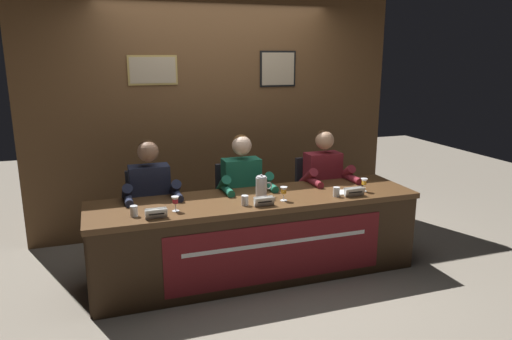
{
  "coord_description": "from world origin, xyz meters",
  "views": [
    {
      "loc": [
        -1.31,
        -3.81,
        1.97
      ],
      "look_at": [
        0.0,
        0.0,
        0.98
      ],
      "focal_mm": 33.18,
      "sensor_mm": 36.0,
      "label": 1
    }
  ],
  "objects_px": {
    "water_cup_center": "(245,201)",
    "water_pitcher_central": "(261,187)",
    "chair_center": "(238,210)",
    "juice_glass_center": "(284,191)",
    "nameplate_left": "(156,213)",
    "juice_glass_right": "(364,182)",
    "chair_right": "(317,201)",
    "juice_glass_left": "(175,201)",
    "chair_left": "(150,219)",
    "panelist_center": "(244,189)",
    "nameplate_center": "(264,201)",
    "nameplate_right": "(354,192)",
    "conference_table": "(260,226)",
    "panelist_right": "(326,181)",
    "panelist_left": "(151,197)",
    "water_cup_right": "(336,192)",
    "water_cup_left": "(134,212)",
    "document_stack_right": "(347,192)"
  },
  "relations": [
    {
      "from": "chair_right",
      "to": "document_stack_right",
      "type": "distance_m",
      "value": 0.77
    },
    {
      "from": "conference_table",
      "to": "nameplate_right",
      "type": "xyz_separation_m",
      "value": [
        0.85,
        -0.15,
        0.28
      ]
    },
    {
      "from": "nameplate_center",
      "to": "chair_right",
      "type": "relative_size",
      "value": 0.19
    },
    {
      "from": "nameplate_left",
      "to": "chair_right",
      "type": "distance_m",
      "value": 2.0
    },
    {
      "from": "water_cup_center",
      "to": "nameplate_right",
      "type": "bearing_deg",
      "value": -3.82
    },
    {
      "from": "chair_left",
      "to": "panelist_center",
      "type": "relative_size",
      "value": 0.73
    },
    {
      "from": "chair_center",
      "to": "panelist_right",
      "type": "distance_m",
      "value": 0.94
    },
    {
      "from": "conference_table",
      "to": "panelist_center",
      "type": "relative_size",
      "value": 2.39
    },
    {
      "from": "chair_center",
      "to": "nameplate_right",
      "type": "relative_size",
      "value": 4.72
    },
    {
      "from": "panelist_left",
      "to": "water_cup_left",
      "type": "distance_m",
      "value": 0.56
    },
    {
      "from": "juice_glass_left",
      "to": "chair_center",
      "type": "height_order",
      "value": "chair_center"
    },
    {
      "from": "juice_glass_center",
      "to": "nameplate_right",
      "type": "relative_size",
      "value": 0.65
    },
    {
      "from": "chair_left",
      "to": "nameplate_right",
      "type": "xyz_separation_m",
      "value": [
        1.73,
        -0.81,
        0.34
      ]
    },
    {
      "from": "nameplate_left",
      "to": "conference_table",
      "type": "bearing_deg",
      "value": 10.34
    },
    {
      "from": "nameplate_center",
      "to": "panelist_right",
      "type": "relative_size",
      "value": 0.14
    },
    {
      "from": "panelist_center",
      "to": "water_cup_center",
      "type": "relative_size",
      "value": 14.47
    },
    {
      "from": "nameplate_left",
      "to": "juice_glass_right",
      "type": "xyz_separation_m",
      "value": [
        1.92,
        0.12,
        0.05
      ]
    },
    {
      "from": "water_cup_left",
      "to": "chair_right",
      "type": "xyz_separation_m",
      "value": [
        1.95,
        0.72,
        -0.33
      ]
    },
    {
      "from": "water_pitcher_central",
      "to": "panelist_center",
      "type": "bearing_deg",
      "value": 97.48
    },
    {
      "from": "chair_center",
      "to": "document_stack_right",
      "type": "height_order",
      "value": "chair_center"
    },
    {
      "from": "nameplate_center",
      "to": "nameplate_right",
      "type": "xyz_separation_m",
      "value": [
        0.86,
        0.0,
        0.0
      ]
    },
    {
      "from": "nameplate_left",
      "to": "juice_glass_right",
      "type": "distance_m",
      "value": 1.92
    },
    {
      "from": "panelist_center",
      "to": "nameplate_right",
      "type": "bearing_deg",
      "value": -35.73
    },
    {
      "from": "panelist_right",
      "to": "conference_table",
      "type": "bearing_deg",
      "value": -152.12
    },
    {
      "from": "nameplate_left",
      "to": "nameplate_right",
      "type": "relative_size",
      "value": 0.89
    },
    {
      "from": "nameplate_center",
      "to": "water_cup_right",
      "type": "bearing_deg",
      "value": 3.85
    },
    {
      "from": "chair_center",
      "to": "water_cup_center",
      "type": "bearing_deg",
      "value": -102.4
    },
    {
      "from": "panelist_center",
      "to": "nameplate_right",
      "type": "relative_size",
      "value": 6.44
    },
    {
      "from": "nameplate_left",
      "to": "juice_glass_right",
      "type": "relative_size",
      "value": 1.37
    },
    {
      "from": "chair_center",
      "to": "juice_glass_right",
      "type": "bearing_deg",
      "value": -35.09
    },
    {
      "from": "panelist_right",
      "to": "nameplate_center",
      "type": "bearing_deg",
      "value": -145.59
    },
    {
      "from": "juice_glass_right",
      "to": "nameplate_right",
      "type": "bearing_deg",
      "value": -147.2
    },
    {
      "from": "conference_table",
      "to": "chair_left",
      "type": "relative_size",
      "value": 3.25
    },
    {
      "from": "chair_right",
      "to": "juice_glass_right",
      "type": "distance_m",
      "value": 0.81
    },
    {
      "from": "chair_center",
      "to": "juice_glass_center",
      "type": "distance_m",
      "value": 0.85
    },
    {
      "from": "water_cup_center",
      "to": "water_pitcher_central",
      "type": "xyz_separation_m",
      "value": [
        0.21,
        0.18,
        0.06
      ]
    },
    {
      "from": "panelist_right",
      "to": "water_cup_right",
      "type": "relative_size",
      "value": 14.47
    },
    {
      "from": "conference_table",
      "to": "chair_left",
      "type": "xyz_separation_m",
      "value": [
        -0.88,
        0.66,
        -0.06
      ]
    },
    {
      "from": "nameplate_right",
      "to": "juice_glass_right",
      "type": "xyz_separation_m",
      "value": [
        0.16,
        0.1,
        0.05
      ]
    },
    {
      "from": "water_cup_center",
      "to": "juice_glass_right",
      "type": "relative_size",
      "value": 0.69
    },
    {
      "from": "chair_left",
      "to": "nameplate_left",
      "type": "relative_size",
      "value": 5.33
    },
    {
      "from": "water_cup_center",
      "to": "nameplate_right",
      "type": "distance_m",
      "value": 1.01
    },
    {
      "from": "conference_table",
      "to": "juice_glass_left",
      "type": "height_order",
      "value": "juice_glass_left"
    },
    {
      "from": "conference_table",
      "to": "water_cup_left",
      "type": "bearing_deg",
      "value": -176.8
    },
    {
      "from": "chair_center",
      "to": "panelist_left",
      "type": "bearing_deg",
      "value": -167.21
    },
    {
      "from": "chair_right",
      "to": "panelist_right",
      "type": "distance_m",
      "value": 0.34
    },
    {
      "from": "chair_left",
      "to": "juice_glass_center",
      "type": "height_order",
      "value": "chair_left"
    },
    {
      "from": "juice_glass_left",
      "to": "chair_right",
      "type": "bearing_deg",
      "value": 23.53
    },
    {
      "from": "juice_glass_center",
      "to": "chair_right",
      "type": "xyz_separation_m",
      "value": [
        0.68,
        0.73,
        -0.38
      ]
    },
    {
      "from": "nameplate_right",
      "to": "nameplate_left",
      "type": "bearing_deg",
      "value": -179.32
    }
  ]
}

